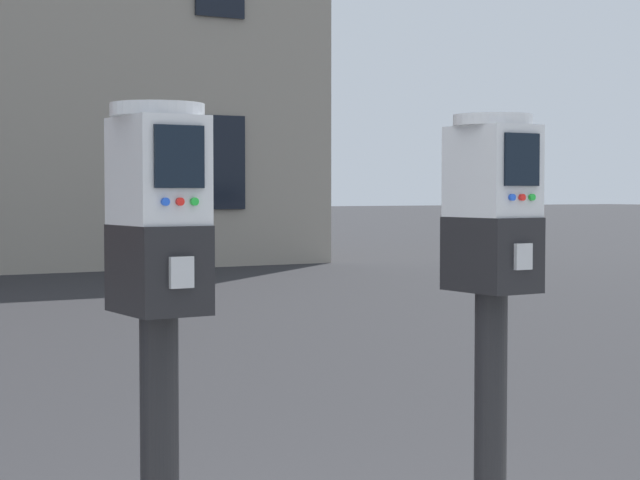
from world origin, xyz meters
TOP-DOWN VIEW (x-y plane):
  - parking_meter_near_kerb at (-0.62, -0.13)m, footprint 0.22×0.26m
  - parking_meter_twin_adjacent at (0.36, -0.13)m, footprint 0.22×0.26m

SIDE VIEW (x-z plane):
  - parking_meter_near_kerb at x=-0.62m, z-range 0.40..1.75m
  - parking_meter_twin_adjacent at x=0.36m, z-range 0.40..1.76m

